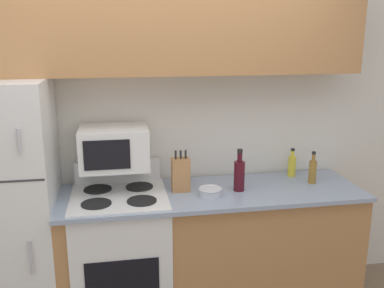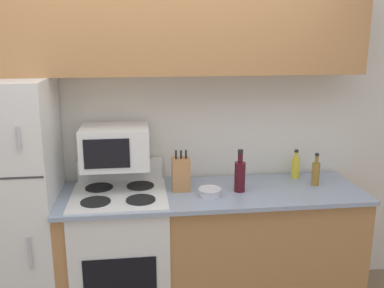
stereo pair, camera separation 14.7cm
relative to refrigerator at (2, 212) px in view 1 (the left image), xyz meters
The scene contains 11 objects.
wall_back 1.19m from the refrigerator, 18.08° to the left, with size 8.00×0.05×2.55m.
lower_cabinets 1.47m from the refrigerator, ahead, with size 2.12×0.65×0.92m.
refrigerator is the anchor object (origin of this frame).
upper_cabinets 1.57m from the refrigerator, ahead, with size 2.82×0.33×0.56m.
stove 0.85m from the refrigerator, ahead, with size 0.65×0.63×1.09m.
microwave 0.84m from the refrigerator, ahead, with size 0.46×0.37×0.28m.
knife_block 1.21m from the refrigerator, ahead, with size 0.12×0.10×0.29m.
bowl 1.38m from the refrigerator, ahead, with size 0.16×0.16×0.06m.
bottle_vinegar 2.18m from the refrigerator, ahead, with size 0.06×0.06×0.24m.
bottle_cooking_spray 2.10m from the refrigerator, ahead, with size 0.06×0.06×0.22m.
bottle_wine_red 1.61m from the refrigerator, ahead, with size 0.08×0.08×0.30m.
Camera 1 is at (-0.29, -2.47, 1.99)m, focal length 40.00 mm.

